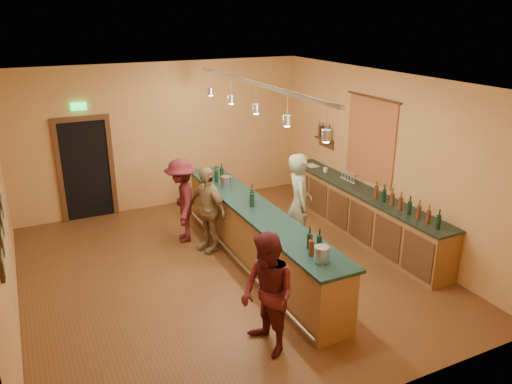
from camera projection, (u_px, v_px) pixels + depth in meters
name	position (u px, v px, depth m)	size (l,w,h in m)	color
floor	(226.00, 270.00, 8.58)	(7.00, 7.00, 0.00)	brown
ceiling	(221.00, 82.00, 7.48)	(6.50, 7.00, 0.02)	silver
wall_back	(163.00, 136.00, 10.99)	(6.50, 0.02, 3.20)	#CB884C
wall_front	(355.00, 283.00, 5.07)	(6.50, 0.02, 3.20)	#CB884C
wall_left	(0.00, 217.00, 6.70)	(0.02, 7.00, 3.20)	#CB884C
wall_right	(384.00, 158.00, 9.36)	(0.02, 7.00, 3.20)	#CB884C
doorway	(86.00, 167.00, 10.43)	(1.15, 0.09, 2.48)	black
tapestry	(371.00, 140.00, 9.61)	(0.03, 1.40, 1.60)	maroon
bottle_shelf	(325.00, 134.00, 10.91)	(0.17, 0.55, 0.54)	#513218
back_counter	(361.00, 212.00, 9.78)	(0.60, 4.55, 1.27)	brown
tasting_bar	(256.00, 232.00, 8.61)	(0.73, 5.10, 1.38)	brown
pendant_track	(256.00, 94.00, 7.79)	(0.11, 4.60, 0.50)	silver
bartender	(299.00, 205.00, 8.91)	(0.69, 0.45, 1.89)	gray
customer_a	(268.00, 295.00, 6.30)	(0.80, 0.62, 1.65)	#59191E
customer_b	(208.00, 209.00, 9.07)	(0.94, 0.39, 1.60)	#997A51
customer_c	(182.00, 201.00, 9.45)	(1.05, 0.60, 1.63)	#59191E
bar_stool	(251.00, 201.00, 10.33)	(0.31, 0.31, 0.65)	olive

